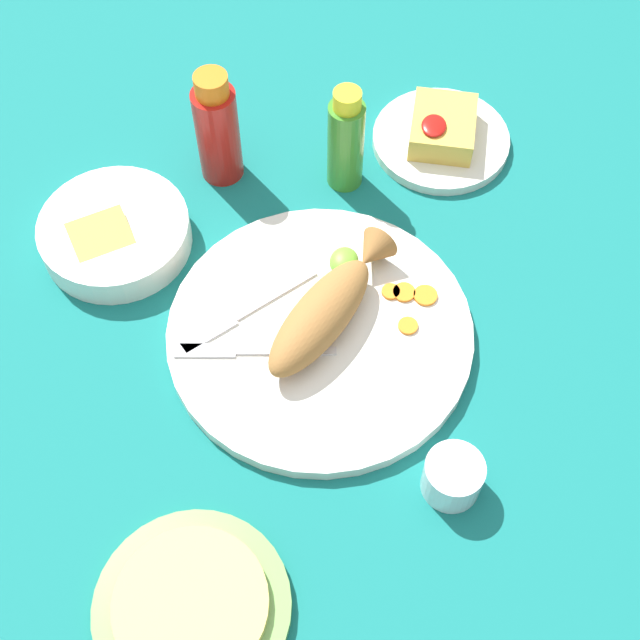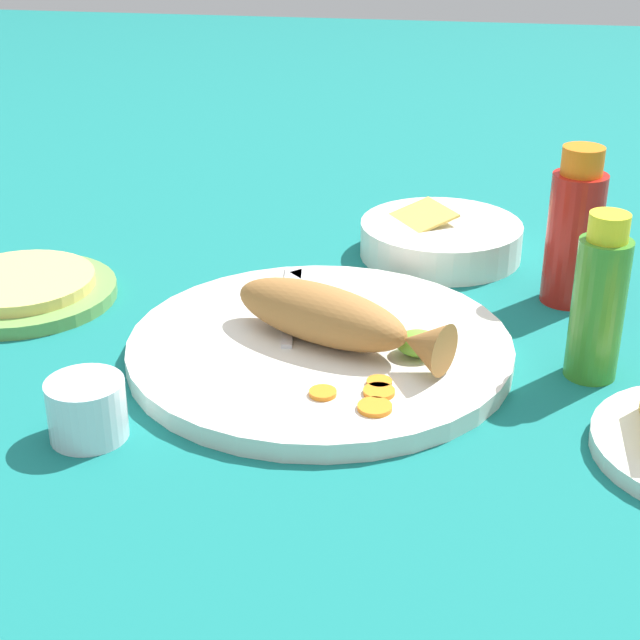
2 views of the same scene
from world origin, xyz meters
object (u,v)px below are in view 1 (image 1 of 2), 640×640
(main_plate, at_px, (320,333))
(fork_far, at_px, (241,314))
(fried_fish, at_px, (327,308))
(salt_cup, at_px, (452,478))
(hot_sauce_bottle_red, at_px, (217,130))
(hot_sauce_bottle_green, at_px, (346,141))
(fork_near, at_px, (244,351))
(guacamole_bowl, at_px, (115,232))
(tortilla_plate, at_px, (192,607))
(side_plate_fries, at_px, (441,140))

(main_plate, xyz_separation_m, fork_far, (-0.00, -0.09, 0.01))
(fried_fish, height_order, salt_cup, fried_fish)
(hot_sauce_bottle_red, distance_m, hot_sauce_bottle_green, 0.16)
(fork_near, bearing_deg, main_plate, -160.81)
(fork_far, bearing_deg, hot_sauce_bottle_green, -154.60)
(main_plate, height_order, salt_cup, salt_cup)
(fork_far, relative_size, guacamole_bowl, 0.76)
(hot_sauce_bottle_red, distance_m, salt_cup, 0.52)
(fork_near, bearing_deg, hot_sauce_bottle_green, -113.47)
(fork_near, relative_size, hot_sauce_bottle_green, 1.21)
(fork_near, relative_size, tortilla_plate, 0.94)
(hot_sauce_bottle_red, distance_m, guacamole_bowl, 0.18)
(main_plate, relative_size, hot_sauce_bottle_red, 2.16)
(fried_fish, distance_m, fork_near, 0.11)
(main_plate, relative_size, side_plate_fries, 1.94)
(fried_fish, distance_m, salt_cup, 0.24)
(side_plate_fries, bearing_deg, tortilla_plate, -16.04)
(salt_cup, height_order, guacamole_bowl, guacamole_bowl)
(fork_far, distance_m, side_plate_fries, 0.38)
(fried_fish, xyz_separation_m, fork_far, (0.01, -0.10, -0.02))
(fork_near, height_order, tortilla_plate, fork_near)
(hot_sauce_bottle_green, height_order, tortilla_plate, hot_sauce_bottle_green)
(salt_cup, bearing_deg, tortilla_plate, -54.97)
(fried_fish, distance_m, tortilla_plate, 0.35)
(fried_fish, relative_size, salt_cup, 3.51)
(guacamole_bowl, relative_size, tortilla_plate, 0.95)
(hot_sauce_bottle_red, bearing_deg, guacamole_bowl, -37.09)
(main_plate, bearing_deg, tortilla_plate, -12.87)
(side_plate_fries, bearing_deg, hot_sauce_bottle_green, -55.33)
(main_plate, distance_m, fried_fish, 0.04)
(main_plate, xyz_separation_m, fork_near, (0.04, -0.08, 0.01))
(hot_sauce_bottle_green, bearing_deg, main_plate, 1.36)
(guacamole_bowl, bearing_deg, salt_cup, 59.59)
(salt_cup, relative_size, side_plate_fries, 0.34)
(fork_far, bearing_deg, fried_fish, 140.38)
(salt_cup, bearing_deg, side_plate_fries, -173.94)
(hot_sauce_bottle_red, height_order, tortilla_plate, hot_sauce_bottle_red)
(main_plate, distance_m, fork_far, 0.09)
(fried_fish, relative_size, guacamole_bowl, 1.19)
(fork_far, relative_size, salt_cup, 2.24)
(fork_near, xyz_separation_m, salt_cup, (0.12, 0.25, 0.00))
(hot_sauce_bottle_green, distance_m, side_plate_fries, 0.16)
(fork_near, distance_m, fork_far, 0.05)
(main_plate, distance_m, hot_sauce_bottle_green, 0.25)
(main_plate, relative_size, fork_far, 2.52)
(salt_cup, distance_m, tortilla_plate, 0.29)
(salt_cup, distance_m, side_plate_fries, 0.49)
(hot_sauce_bottle_green, xyz_separation_m, tortilla_plate, (0.57, -0.07, -0.06))
(side_plate_fries, height_order, tortilla_plate, same)
(salt_cup, bearing_deg, guacamole_bowl, -120.41)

